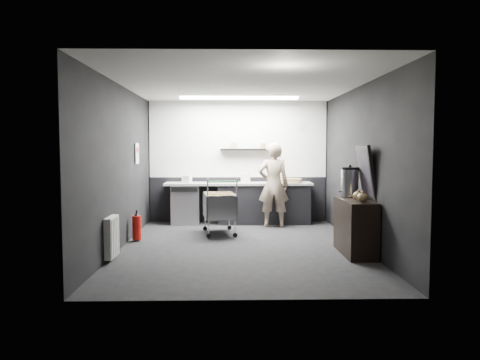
{
  "coord_description": "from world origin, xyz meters",
  "views": [
    {
      "loc": [
        -0.21,
        -7.76,
        1.67
      ],
      "look_at": [
        -0.01,
        0.4,
        1.1
      ],
      "focal_mm": 35.0,
      "sensor_mm": 36.0,
      "label": 1
    }
  ],
  "objects": [
    {
      "name": "sideboard",
      "position": [
        1.78,
        -0.54,
        0.54
      ],
      "size": [
        0.49,
        1.14,
        1.7
      ],
      "color": "black",
      "rests_on": "floor"
    },
    {
      "name": "white_container",
      "position": [
        -1.12,
        2.37,
        0.98
      ],
      "size": [
        0.22,
        0.19,
        0.16
      ],
      "primitive_type": "cube",
      "rotation": [
        0.0,
        0.0,
        -0.35
      ],
      "color": "silver",
      "rests_on": "prep_counter"
    },
    {
      "name": "floor",
      "position": [
        0.0,
        0.0,
        0.0
      ],
      "size": [
        5.5,
        5.5,
        0.0
      ],
      "primitive_type": "plane",
      "color": "black",
      "rests_on": "ground"
    },
    {
      "name": "cardboard_box",
      "position": [
        1.13,
        2.37,
        0.95
      ],
      "size": [
        0.54,
        0.46,
        0.09
      ],
      "primitive_type": "cube",
      "rotation": [
        0.0,
        0.0,
        -0.25
      ],
      "color": "#9C8553",
      "rests_on": "prep_counter"
    },
    {
      "name": "floating_shelf",
      "position": [
        0.2,
        2.62,
        1.62
      ],
      "size": [
        1.2,
        0.22,
        0.04
      ],
      "primitive_type": "cube",
      "color": "black",
      "rests_on": "wall_back"
    },
    {
      "name": "dado_panel",
      "position": [
        0.0,
        2.73,
        0.5
      ],
      "size": [
        3.95,
        0.02,
        1.0
      ],
      "primitive_type": "cube",
      "color": "black",
      "rests_on": "wall_back"
    },
    {
      "name": "kitchen_wall_panel",
      "position": [
        0.0,
        2.73,
        1.85
      ],
      "size": [
        3.95,
        0.02,
        1.7
      ],
      "primitive_type": "cube",
      "color": "silver",
      "rests_on": "wall_back"
    },
    {
      "name": "pink_tub",
      "position": [
        0.15,
        2.42,
        1.0
      ],
      "size": [
        0.21,
        0.21,
        0.21
      ],
      "primitive_type": "cylinder",
      "color": "white",
      "rests_on": "prep_counter"
    },
    {
      "name": "poster_red_band",
      "position": [
        -1.98,
        1.3,
        1.62
      ],
      "size": [
        0.02,
        0.22,
        0.1
      ],
      "primitive_type": "cube",
      "color": "red",
      "rests_on": "poster"
    },
    {
      "name": "ceiling",
      "position": [
        0.0,
        0.0,
        2.7
      ],
      "size": [
        5.5,
        5.5,
        0.0
      ],
      "primitive_type": "plane",
      "rotation": [
        3.14,
        0.0,
        0.0
      ],
      "color": "silver",
      "rests_on": "wall_back"
    },
    {
      "name": "wall_right",
      "position": [
        2.0,
        0.0,
        1.35
      ],
      "size": [
        0.0,
        5.5,
        5.5
      ],
      "primitive_type": "plane",
      "rotation": [
        1.57,
        0.0,
        -1.57
      ],
      "color": "black",
      "rests_on": "floor"
    },
    {
      "name": "wall_clock",
      "position": [
        1.4,
        2.72,
        2.15
      ],
      "size": [
        0.2,
        0.03,
        0.2
      ],
      "primitive_type": "cylinder",
      "rotation": [
        1.57,
        0.0,
        0.0
      ],
      "color": "silver",
      "rests_on": "wall_back"
    },
    {
      "name": "shopping_cart",
      "position": [
        -0.4,
        1.2,
        0.51
      ],
      "size": [
        0.69,
        1.03,
        1.06
      ],
      "color": "silver",
      "rests_on": "floor"
    },
    {
      "name": "ceiling_strip",
      "position": [
        0.0,
        1.85,
        2.67
      ],
      "size": [
        2.4,
        0.2,
        0.04
      ],
      "primitive_type": "cube",
      "color": "white",
      "rests_on": "ceiling"
    },
    {
      "name": "prep_counter",
      "position": [
        0.14,
        2.42,
        0.46
      ],
      "size": [
        3.2,
        0.61,
        0.9
      ],
      "color": "black",
      "rests_on": "floor"
    },
    {
      "name": "wall_left",
      "position": [
        -2.0,
        0.0,
        1.35
      ],
      "size": [
        0.0,
        5.5,
        5.5
      ],
      "primitive_type": "plane",
      "rotation": [
        1.57,
        0.0,
        1.57
      ],
      "color": "black",
      "rests_on": "floor"
    },
    {
      "name": "person",
      "position": [
        0.73,
        1.97,
        0.88
      ],
      "size": [
        0.65,
        0.43,
        1.76
      ],
      "primitive_type": "imported",
      "rotation": [
        0.0,
        0.0,
        3.13
      ],
      "color": "beige",
      "rests_on": "floor"
    },
    {
      "name": "fire_extinguisher",
      "position": [
        -1.85,
        0.53,
        0.26
      ],
      "size": [
        0.16,
        0.16,
        0.53
      ],
      "color": "#B2120B",
      "rests_on": "floor"
    },
    {
      "name": "wall_back",
      "position": [
        0.0,
        2.75,
        1.35
      ],
      "size": [
        5.5,
        0.0,
        5.5
      ],
      "primitive_type": "plane",
      "rotation": [
        1.57,
        0.0,
        0.0
      ],
      "color": "black",
      "rests_on": "floor"
    },
    {
      "name": "radiator",
      "position": [
        -1.94,
        -0.9,
        0.35
      ],
      "size": [
        0.1,
        0.5,
        0.6
      ],
      "primitive_type": "cube",
      "color": "silver",
      "rests_on": "wall_left"
    },
    {
      "name": "wall_front",
      "position": [
        0.0,
        -2.75,
        1.35
      ],
      "size": [
        5.5,
        0.0,
        5.5
      ],
      "primitive_type": "plane",
      "rotation": [
        -1.57,
        0.0,
        0.0
      ],
      "color": "black",
      "rests_on": "floor"
    },
    {
      "name": "poster",
      "position": [
        -1.98,
        1.3,
        1.55
      ],
      "size": [
        0.02,
        0.3,
        0.4
      ],
      "primitive_type": "cube",
      "color": "silver",
      "rests_on": "wall_left"
    }
  ]
}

